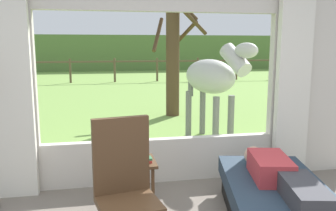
{
  "coord_description": "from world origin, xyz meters",
  "views": [
    {
      "loc": [
        -0.75,
        -2.01,
        1.71
      ],
      "look_at": [
        0.0,
        1.8,
        1.05
      ],
      "focal_mm": 37.98,
      "sensor_mm": 36.0,
      "label": 1
    }
  ],
  "objects_px": {
    "recliner_sofa": "(276,204)",
    "pasture_tree": "(173,53)",
    "side_table": "(134,169)",
    "potted_plant": "(126,143)",
    "reclining_person": "(280,175)",
    "book_stack": "(143,160)",
    "rocking_chair": "(125,188)",
    "horse": "(212,78)"
  },
  "relations": [
    {
      "from": "side_table",
      "to": "potted_plant",
      "type": "distance_m",
      "value": 0.29
    },
    {
      "from": "horse",
      "to": "book_stack",
      "type": "bearing_deg",
      "value": 39.24
    },
    {
      "from": "rocking_chair",
      "to": "side_table",
      "type": "xyz_separation_m",
      "value": [
        0.15,
        0.75,
        -0.12
      ]
    },
    {
      "from": "potted_plant",
      "to": "book_stack",
      "type": "height_order",
      "value": "potted_plant"
    },
    {
      "from": "side_table",
      "to": "potted_plant",
      "type": "xyz_separation_m",
      "value": [
        -0.08,
        0.06,
        0.28
      ]
    },
    {
      "from": "pasture_tree",
      "to": "potted_plant",
      "type": "bearing_deg",
      "value": -107.72
    },
    {
      "from": "book_stack",
      "to": "side_table",
      "type": "bearing_deg",
      "value": 144.34
    },
    {
      "from": "rocking_chair",
      "to": "recliner_sofa",
      "type": "bearing_deg",
      "value": -5.64
    },
    {
      "from": "side_table",
      "to": "potted_plant",
      "type": "bearing_deg",
      "value": 143.13
    },
    {
      "from": "rocking_chair",
      "to": "reclining_person",
      "type": "bearing_deg",
      "value": -7.58
    },
    {
      "from": "recliner_sofa",
      "to": "reclining_person",
      "type": "bearing_deg",
      "value": -77.51
    },
    {
      "from": "reclining_person",
      "to": "pasture_tree",
      "type": "distance_m",
      "value": 5.55
    },
    {
      "from": "rocking_chair",
      "to": "potted_plant",
      "type": "distance_m",
      "value": 0.83
    },
    {
      "from": "reclining_person",
      "to": "book_stack",
      "type": "height_order",
      "value": "reclining_person"
    },
    {
      "from": "potted_plant",
      "to": "horse",
      "type": "bearing_deg",
      "value": 53.68
    },
    {
      "from": "recliner_sofa",
      "to": "pasture_tree",
      "type": "xyz_separation_m",
      "value": [
        0.14,
        5.41,
        1.3
      ]
    },
    {
      "from": "recliner_sofa",
      "to": "potted_plant",
      "type": "distance_m",
      "value": 1.6
    },
    {
      "from": "potted_plant",
      "to": "book_stack",
      "type": "xyz_separation_m",
      "value": [
        0.17,
        -0.12,
        -0.16
      ]
    },
    {
      "from": "side_table",
      "to": "pasture_tree",
      "type": "distance_m",
      "value": 5.11
    },
    {
      "from": "rocking_chair",
      "to": "book_stack",
      "type": "height_order",
      "value": "rocking_chair"
    },
    {
      "from": "book_stack",
      "to": "horse",
      "type": "bearing_deg",
      "value": 57.78
    },
    {
      "from": "reclining_person",
      "to": "potted_plant",
      "type": "xyz_separation_m",
      "value": [
        -1.36,
        0.74,
        0.18
      ]
    },
    {
      "from": "horse",
      "to": "rocking_chair",
      "type": "bearing_deg",
      "value": 41.97
    },
    {
      "from": "side_table",
      "to": "book_stack",
      "type": "xyz_separation_m",
      "value": [
        0.09,
        -0.06,
        0.12
      ]
    },
    {
      "from": "recliner_sofa",
      "to": "book_stack",
      "type": "height_order",
      "value": "book_stack"
    },
    {
      "from": "potted_plant",
      "to": "side_table",
      "type": "bearing_deg",
      "value": -36.87
    },
    {
      "from": "reclining_person",
      "to": "side_table",
      "type": "xyz_separation_m",
      "value": [
        -1.28,
        0.68,
        -0.1
      ]
    },
    {
      "from": "rocking_chair",
      "to": "potted_plant",
      "type": "relative_size",
      "value": 3.5
    },
    {
      "from": "recliner_sofa",
      "to": "reclining_person",
      "type": "relative_size",
      "value": 1.3
    },
    {
      "from": "recliner_sofa",
      "to": "book_stack",
      "type": "relative_size",
      "value": 9.68
    },
    {
      "from": "recliner_sofa",
      "to": "rocking_chair",
      "type": "bearing_deg",
      "value": -162.58
    },
    {
      "from": "reclining_person",
      "to": "rocking_chair",
      "type": "xyz_separation_m",
      "value": [
        -1.44,
        -0.07,
        0.02
      ]
    },
    {
      "from": "recliner_sofa",
      "to": "horse",
      "type": "height_order",
      "value": "horse"
    },
    {
      "from": "recliner_sofa",
      "to": "book_stack",
      "type": "bearing_deg",
      "value": 167.08
    },
    {
      "from": "potted_plant",
      "to": "rocking_chair",
      "type": "bearing_deg",
      "value": -94.97
    },
    {
      "from": "book_stack",
      "to": "potted_plant",
      "type": "bearing_deg",
      "value": 143.75
    },
    {
      "from": "pasture_tree",
      "to": "horse",
      "type": "bearing_deg",
      "value": -85.69
    },
    {
      "from": "side_table",
      "to": "potted_plant",
      "type": "relative_size",
      "value": 1.63
    },
    {
      "from": "reclining_person",
      "to": "book_stack",
      "type": "distance_m",
      "value": 1.35
    },
    {
      "from": "recliner_sofa",
      "to": "rocking_chair",
      "type": "xyz_separation_m",
      "value": [
        -1.44,
        -0.12,
        0.33
      ]
    },
    {
      "from": "recliner_sofa",
      "to": "pasture_tree",
      "type": "bearing_deg",
      "value": 100.97
    },
    {
      "from": "side_table",
      "to": "book_stack",
      "type": "distance_m",
      "value": 0.16
    }
  ]
}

